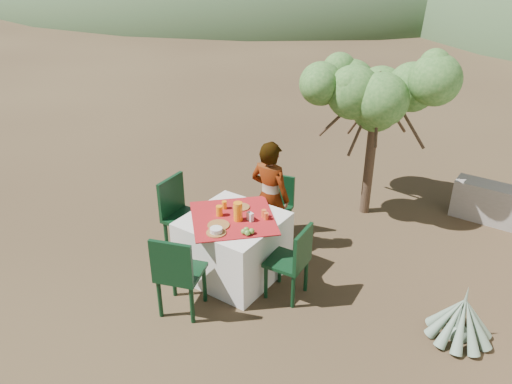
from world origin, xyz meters
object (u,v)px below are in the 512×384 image
chair_far (277,204)px  agave (461,319)px  chair_right (293,259)px  chair_near (177,272)px  chair_left (180,212)px  shrub_tree (383,101)px  table (234,246)px  juice_pitcher (238,212)px  person (270,197)px

chair_far → agave: bearing=-25.6°
chair_right → chair_near: bearing=-47.1°
chair_left → shrub_tree: size_ratio=0.47×
chair_right → table: bearing=-94.4°
chair_near → juice_pitcher: size_ratio=4.33×
chair_left → shrub_tree: shrub_tree is taller
chair_near → agave: (2.55, 1.31, -0.30)m
chair_far → juice_pitcher: bearing=-95.0°
chair_right → shrub_tree: shrub_tree is taller
chair_left → chair_right: bearing=-94.8°
table → juice_pitcher: 0.50m
table → chair_left: bearing=178.9°
agave → chair_far: bearing=166.4°
table → chair_near: chair_near is taller
shrub_tree → juice_pitcher: bearing=-105.4°
chair_far → chair_near: (0.01, -1.93, 0.07)m
chair_left → shrub_tree: (1.58, 2.35, 1.11)m
chair_left → shrub_tree: bearing=-38.6°
person → juice_pitcher: (0.04, -0.72, 0.14)m
chair_right → shrub_tree: bearing=176.5°
juice_pitcher → person: bearing=93.4°
agave → chair_right: bearing=-167.2°
shrub_tree → juice_pitcher: shrub_tree is taller
chair_near → juice_pitcher: (0.12, 0.90, 0.34)m
chair_near → chair_left: (-0.81, 0.93, 0.02)m
person → chair_near: bearing=86.8°
shrub_tree → table: bearing=-107.4°
person → shrub_tree: size_ratio=0.70×
chair_near → chair_right: (0.83, 0.92, -0.04)m
shrub_tree → agave: (1.78, -1.96, -1.42)m
chair_left → juice_pitcher: bearing=-96.5°
chair_far → agave: 2.64m
chair_left → agave: chair_left is taller
person → agave: size_ratio=2.08×
chair_left → juice_pitcher: size_ratio=4.47×
chair_left → agave: size_ratio=1.41×
juice_pitcher → chair_near: bearing=-97.4°
chair_near → chair_left: bearing=-68.3°
chair_left → shrub_tree: 3.04m
table → agave: bearing=9.0°
table → shrub_tree: shrub_tree is taller
chair_left → person: person is taller
chair_far → person: person is taller
table → juice_pitcher: bearing=-10.3°
table → chair_right: bearing=0.6°
chair_near → chair_left: chair_left is taller
chair_right → agave: bearing=97.8°
chair_far → shrub_tree: size_ratio=0.40×
chair_right → person: person is taller
chair_far → shrub_tree: shrub_tree is taller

